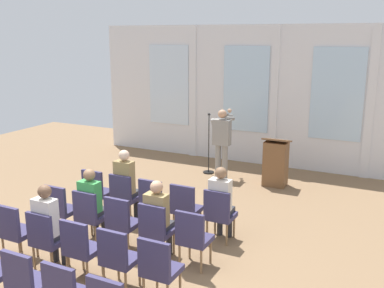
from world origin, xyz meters
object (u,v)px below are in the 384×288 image
(speaker, at_px, (222,138))
(audience_r0_c1, at_px, (126,182))
(chair_r2_c1, at_px, (46,237))
(chair_r1_c4, at_px, (193,236))
(chair_r0_c3, at_px, (185,206))
(chair_r2_c0, at_px, (14,229))
(chair_r1_c3, at_px, (156,228))
(chair_r0_c1, at_px, (124,194))
(chair_r1_c1, at_px, (90,213))
(chair_r0_c2, at_px, (154,200))
(chair_r2_c2, at_px, (80,246))
(audience_r1_c3, at_px, (158,215))
(lectern, at_px, (276,163))
(chair_r0_c0, at_px, (96,189))
(chair_r1_c0, at_px, (60,207))
(mic_stand, at_px, (209,160))
(chair_r2_c4, at_px, (159,266))
(chair_r1_c2, at_px, (121,220))
(audience_r1_c1, at_px, (92,201))
(chair_r0_c4, at_px, (219,212))
(chair_r2_c3, at_px, (118,256))
(audience_r0_c4, at_px, (221,200))
(audience_r2_c1, at_px, (49,222))

(speaker, xyz_separation_m, audience_r0_c1, (-0.61, -3.20, -0.23))
(chair_r2_c1, bearing_deg, chair_r1_c4, 27.47)
(chair_r0_c3, distance_m, chair_r2_c0, 2.79)
(speaker, distance_m, chair_r1_c3, 4.36)
(chair_r0_c1, xyz_separation_m, chair_r1_c1, (0.00, -1.00, 0.00))
(chair_r1_c1, bearing_deg, chair_r0_c2, 57.33)
(chair_r2_c2, bearing_deg, audience_r1_c3, 59.37)
(lectern, bearing_deg, chair_r0_c2, -112.04)
(chair_r0_c0, xyz_separation_m, chair_r2_c1, (0.64, -2.01, 0.00))
(chair_r1_c0, bearing_deg, mic_stand, 79.68)
(mic_stand, relative_size, chair_r1_c4, 1.65)
(chair_r0_c3, relative_size, chair_r1_c3, 1.00)
(audience_r1_c3, bearing_deg, chair_r2_c4, -59.37)
(chair_r0_c0, height_order, chair_r2_c0, same)
(chair_r2_c0, bearing_deg, chair_r1_c0, 90.00)
(chair_r0_c1, xyz_separation_m, chair_r2_c1, (0.00, -2.01, 0.00))
(chair_r0_c1, bearing_deg, chair_r1_c2, -57.33)
(chair_r0_c1, distance_m, audience_r1_c1, 0.94)
(audience_r0_c1, bearing_deg, chair_r1_c1, -90.00)
(speaker, distance_m, chair_r2_c4, 5.46)
(chair_r1_c0, relative_size, chair_r2_c4, 1.00)
(chair_r1_c2, height_order, chair_r2_c1, same)
(lectern, xyz_separation_m, chair_r2_c2, (-1.33, -5.28, -0.02))
(chair_r0_c4, bearing_deg, speaker, 111.93)
(chair_r2_c1, bearing_deg, lectern, 69.55)
(mic_stand, relative_size, chair_r2_c3, 1.65)
(audience_r0_c4, bearing_deg, chair_r2_c1, -132.75)
(chair_r0_c1, height_order, chair_r2_c3, same)
(chair_r0_c0, relative_size, chair_r1_c3, 1.00)
(chair_r0_c3, xyz_separation_m, audience_r1_c1, (-1.29, -0.92, 0.19))
(mic_stand, relative_size, audience_r0_c4, 1.18)
(chair_r1_c3, bearing_deg, chair_r2_c2, -122.67)
(speaker, bearing_deg, audience_r2_c1, -96.72)
(chair_r0_c3, bearing_deg, speaker, 101.64)
(chair_r1_c3, bearing_deg, audience_r1_c3, 90.00)
(speaker, xyz_separation_m, chair_r2_c4, (1.32, -5.28, -0.46))
(chair_r0_c4, bearing_deg, chair_r0_c2, 180.00)
(speaker, xyz_separation_m, chair_r2_c3, (0.67, -5.28, -0.46))
(chair_r0_c0, relative_size, chair_r2_c1, 1.00)
(audience_r0_c4, distance_m, chair_r2_c2, 2.46)
(audience_r2_c1, bearing_deg, chair_r2_c2, -7.14)
(lectern, relative_size, chair_r1_c2, 1.23)
(chair_r2_c1, bearing_deg, chair_r0_c2, 72.22)
(audience_r1_c1, relative_size, chair_r1_c4, 1.38)
(mic_stand, bearing_deg, chair_r0_c0, -103.21)
(chair_r0_c1, xyz_separation_m, chair_r2_c4, (1.93, -2.01, 0.00))
(speaker, bearing_deg, audience_r0_c1, -100.86)
(mic_stand, xyz_separation_m, audience_r0_c4, (1.76, -3.40, 0.39))
(chair_r0_c0, xyz_separation_m, chair_r2_c3, (1.93, -2.01, 0.00))
(chair_r0_c4, xyz_separation_m, chair_r1_c1, (-1.93, -1.00, 0.00))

